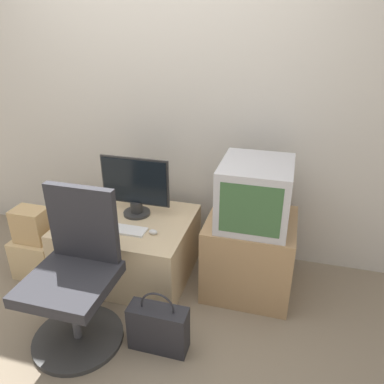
# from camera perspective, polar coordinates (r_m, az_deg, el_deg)

# --- Properties ---
(ground_plane) EXTENTS (12.00, 12.00, 0.00)m
(ground_plane) POSITION_cam_1_polar(r_m,az_deg,el_deg) (2.50, -14.30, -22.70)
(ground_plane) COLOR #7F705B
(wall_back) EXTENTS (4.40, 0.05, 2.60)m
(wall_back) POSITION_cam_1_polar(r_m,az_deg,el_deg) (2.94, -4.33, 14.89)
(wall_back) COLOR beige
(wall_back) RESTS_ON ground_plane
(desk) EXTENTS (0.93, 0.76, 0.46)m
(desk) POSITION_cam_1_polar(r_m,az_deg,el_deg) (2.94, -9.49, -8.06)
(desk) COLOR #CCB289
(desk) RESTS_ON ground_plane
(side_stand) EXTENTS (0.60, 0.57, 0.56)m
(side_stand) POSITION_cam_1_polar(r_m,az_deg,el_deg) (2.74, 8.72, -9.30)
(side_stand) COLOR #A37F56
(side_stand) RESTS_ON ground_plane
(main_monitor) EXTENTS (0.52, 0.20, 0.45)m
(main_monitor) POSITION_cam_1_polar(r_m,az_deg,el_deg) (2.79, -8.65, 0.80)
(main_monitor) COLOR #2D2D2D
(main_monitor) RESTS_ON desk
(keyboard) EXTENTS (0.37, 0.12, 0.01)m
(keyboard) POSITION_cam_1_polar(r_m,az_deg,el_deg) (2.69, -10.80, -5.58)
(keyboard) COLOR white
(keyboard) RESTS_ON desk
(mouse) EXTENTS (0.06, 0.04, 0.04)m
(mouse) POSITION_cam_1_polar(r_m,az_deg,el_deg) (2.61, -5.95, -6.08)
(mouse) COLOR silver
(mouse) RESTS_ON desk
(crt_tv) EXTENTS (0.45, 0.51, 0.42)m
(crt_tv) POSITION_cam_1_polar(r_m,az_deg,el_deg) (2.48, 9.59, -0.21)
(crt_tv) COLOR #B7B7BC
(crt_tv) RESTS_ON side_stand
(office_chair) EXTENTS (0.55, 0.55, 0.95)m
(office_chair) POSITION_cam_1_polar(r_m,az_deg,el_deg) (2.37, -17.32, -12.82)
(office_chair) COLOR #333333
(office_chair) RESTS_ON ground_plane
(cardboard_box_lower) EXTENTS (0.33, 0.25, 0.31)m
(cardboard_box_lower) POSITION_cam_1_polar(r_m,az_deg,el_deg) (3.14, -22.43, -9.10)
(cardboard_box_lower) COLOR #D1B27F
(cardboard_box_lower) RESTS_ON ground_plane
(cardboard_box_upper) EXTENTS (0.24, 0.17, 0.25)m
(cardboard_box_upper) POSITION_cam_1_polar(r_m,az_deg,el_deg) (3.00, -23.31, -4.63)
(cardboard_box_upper) COLOR tan
(cardboard_box_upper) RESTS_ON cardboard_box_lower
(handbag) EXTENTS (0.35, 0.13, 0.41)m
(handbag) POSITION_cam_1_polar(r_m,az_deg,el_deg) (2.36, -5.15, -19.89)
(handbag) COLOR #232328
(handbag) RESTS_ON ground_plane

